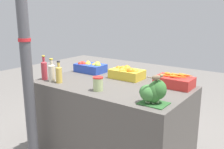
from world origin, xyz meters
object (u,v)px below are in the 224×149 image
at_px(juice_bottle_cloudy, 52,72).
at_px(pickle_jar, 98,84).
at_px(support_pole, 26,53).
at_px(broccoli_pile, 152,92).
at_px(carrot_crate, 175,81).
at_px(juice_bottle_golden, 59,74).
at_px(apple_crate, 91,67).
at_px(sparrow_bird, 157,77).
at_px(orange_crate, 127,73).
at_px(juice_bottle_ruby, 44,69).

relative_size(juice_bottle_cloudy, pickle_jar, 1.85).
xyz_separation_m(support_pole, broccoli_pile, (1.14, 0.34, -0.26)).
xyz_separation_m(carrot_crate, pickle_jar, (-0.53, -0.54, 0.01)).
distance_m(support_pole, juice_bottle_golden, 0.43).
bearing_deg(pickle_jar, carrot_crate, 45.76).
xyz_separation_m(broccoli_pile, juice_bottle_cloudy, (-1.19, -0.01, 0.01)).
bearing_deg(apple_crate, sparrow_bird, -25.83).
relative_size(apple_crate, orange_crate, 1.00).
bearing_deg(juice_bottle_cloudy, broccoli_pile, 0.39).
bearing_deg(juice_bottle_golden, carrot_crate, 28.92).
bearing_deg(pickle_jar, apple_crate, 136.03).
relative_size(carrot_crate, juice_bottle_golden, 1.55).
relative_size(broccoli_pile, juice_bottle_cloudy, 0.92).
relative_size(apple_crate, juice_bottle_ruby, 1.36).
xyz_separation_m(carrot_crate, juice_bottle_cloudy, (-1.14, -0.57, 0.05)).
xyz_separation_m(carrot_crate, broccoli_pile, (0.04, -0.56, 0.04)).
xyz_separation_m(juice_bottle_cloudy, pickle_jar, (0.61, 0.03, -0.04)).
relative_size(orange_crate, juice_bottle_cloudy, 1.47).
height_order(carrot_crate, broccoli_pile, broccoli_pile).
relative_size(broccoli_pile, juice_bottle_ruby, 0.85).
relative_size(orange_crate, broccoli_pile, 1.60).
bearing_deg(broccoli_pile, sparrow_bird, -12.19).
xyz_separation_m(orange_crate, pickle_jar, (0.03, -0.54, 0.00)).
distance_m(juice_bottle_ruby, juice_bottle_golden, 0.23).
relative_size(apple_crate, sparrow_bird, 3.42).
height_order(apple_crate, juice_bottle_cloudy, juice_bottle_cloudy).
distance_m(apple_crate, carrot_crate, 1.09).
bearing_deg(juice_bottle_cloudy, orange_crate, 44.14).
distance_m(apple_crate, juice_bottle_cloudy, 0.57).
height_order(support_pole, carrot_crate, support_pole).
bearing_deg(apple_crate, support_pole, -90.43).
relative_size(support_pole, apple_crate, 6.57).
height_order(apple_crate, orange_crate, orange_crate).
xyz_separation_m(support_pole, pickle_jar, (0.57, 0.36, -0.29)).
xyz_separation_m(orange_crate, juice_bottle_ruby, (-0.70, -0.57, 0.05)).
distance_m(orange_crate, pickle_jar, 0.54).
relative_size(support_pole, juice_bottle_ruby, 8.93).
bearing_deg(juice_bottle_ruby, carrot_crate, 24.27).
distance_m(juice_bottle_golden, pickle_jar, 0.50).
relative_size(orange_crate, carrot_crate, 1.00).
bearing_deg(pickle_jar, juice_bottle_ruby, -177.95).
distance_m(juice_bottle_golden, sparrow_bird, 1.12).
xyz_separation_m(juice_bottle_ruby, juice_bottle_cloudy, (0.12, 0.00, -0.01)).
relative_size(juice_bottle_cloudy, sparrow_bird, 2.32).
xyz_separation_m(orange_crate, sparrow_bird, (0.64, -0.56, 0.16)).
distance_m(apple_crate, juice_bottle_ruby, 0.59).
height_order(pickle_jar, sparrow_bird, sparrow_bird).
xyz_separation_m(juice_bottle_cloudy, juice_bottle_golden, (0.11, -0.00, -0.01)).
relative_size(juice_bottle_ruby, pickle_jar, 2.01).
bearing_deg(carrot_crate, juice_bottle_cloudy, -153.47).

